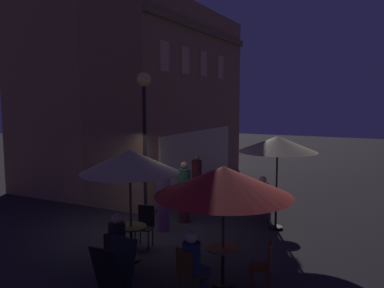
% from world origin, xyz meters
% --- Properties ---
extents(ground_plane, '(60.00, 60.00, 0.00)m').
position_xyz_m(ground_plane, '(0.00, 0.00, 0.00)').
color(ground_plane, '#262125').
extents(cafe_building, '(8.48, 6.22, 7.02)m').
position_xyz_m(cafe_building, '(4.36, 2.96, 3.50)').
color(cafe_building, '#A67954').
rests_on(cafe_building, ground).
extents(street_lamp_near_corner, '(0.39, 0.39, 4.21)m').
position_xyz_m(street_lamp_near_corner, '(0.73, 0.53, 3.20)').
color(street_lamp_near_corner, black).
rests_on(street_lamp_near_corner, ground).
extents(menu_sandwich_board, '(0.68, 0.55, 1.00)m').
position_xyz_m(menu_sandwich_board, '(-3.09, -1.30, 0.52)').
color(menu_sandwich_board, black).
rests_on(menu_sandwich_board, ground).
extents(cafe_table_0, '(0.65, 0.65, 0.72)m').
position_xyz_m(cafe_table_0, '(1.89, -2.87, 0.50)').
color(cafe_table_0, black).
rests_on(cafe_table_0, ground).
extents(cafe_table_1, '(0.67, 0.67, 0.77)m').
position_xyz_m(cafe_table_1, '(-1.61, -0.62, 0.54)').
color(cafe_table_1, black).
rests_on(cafe_table_1, ground).
extents(cafe_table_2, '(0.66, 0.66, 0.76)m').
position_xyz_m(cafe_table_2, '(-1.82, -2.82, 0.53)').
color(cafe_table_2, black).
rests_on(cafe_table_2, ground).
extents(patio_umbrella_0, '(2.09, 2.09, 2.51)m').
position_xyz_m(patio_umbrella_0, '(1.89, -2.87, 2.29)').
color(patio_umbrella_0, black).
rests_on(patio_umbrella_0, ground).
extents(patio_umbrella_1, '(2.09, 2.09, 2.43)m').
position_xyz_m(patio_umbrella_1, '(-1.61, -0.62, 2.17)').
color(patio_umbrella_1, black).
rests_on(patio_umbrella_1, ground).
extents(patio_umbrella_2, '(2.53, 2.53, 2.27)m').
position_xyz_m(patio_umbrella_2, '(-1.82, -2.82, 2.00)').
color(patio_umbrella_2, black).
rests_on(patio_umbrella_2, ground).
extents(cafe_chair_0, '(0.61, 0.61, 0.86)m').
position_xyz_m(cafe_chair_0, '(2.51, -2.28, 0.52)').
color(cafe_chair_0, '#4F3623').
rests_on(cafe_chair_0, ground).
extents(cafe_chair_1, '(0.47, 0.47, 0.98)m').
position_xyz_m(cafe_chair_1, '(-0.75, -0.42, 0.58)').
color(cafe_chair_1, black).
rests_on(cafe_chair_1, ground).
extents(cafe_chair_2, '(0.46, 0.46, 0.89)m').
position_xyz_m(cafe_chair_2, '(-2.37, -0.78, 0.54)').
color(cafe_chair_2, black).
rests_on(cafe_chair_2, ground).
extents(cafe_chair_3, '(0.45, 0.45, 0.91)m').
position_xyz_m(cafe_chair_3, '(-1.68, -3.58, 0.55)').
color(cafe_chair_3, '#5F3216').
rests_on(cafe_chair_3, ground).
extents(cafe_chair_4, '(0.49, 0.49, 0.96)m').
position_xyz_m(cafe_chair_4, '(-2.65, -2.51, 0.58)').
color(cafe_chair_4, '#503514').
rests_on(cafe_chair_4, ground).
extents(patron_seated_0, '(0.52, 0.51, 1.29)m').
position_xyz_m(patron_seated_0, '(2.41, -2.37, 0.73)').
color(patron_seated_0, '#2D2D48').
rests_on(patron_seated_0, ground).
extents(patron_seated_1, '(0.53, 0.41, 1.24)m').
position_xyz_m(patron_seated_1, '(-2.24, -0.75, 0.70)').
color(patron_seated_1, '#623E6F').
rests_on(patron_seated_1, ground).
extents(patron_seated_2, '(0.51, 0.42, 1.25)m').
position_xyz_m(patron_seated_2, '(-2.52, -2.56, 0.70)').
color(patron_seated_2, '#242F4A').
rests_on(patron_seated_2, ground).
extents(patron_standing_3, '(0.37, 0.37, 1.71)m').
position_xyz_m(patron_standing_3, '(0.42, -0.23, 0.85)').
color(patron_standing_3, '#613067').
rests_on(patron_standing_3, ground).
extents(patron_standing_4, '(0.31, 0.31, 1.76)m').
position_xyz_m(patron_standing_4, '(2.65, -0.15, 0.90)').
color(patron_standing_4, '#796F57').
rests_on(patron_standing_4, ground).
extents(patron_standing_5, '(0.37, 0.37, 1.74)m').
position_xyz_m(patron_standing_5, '(1.31, -0.39, 0.87)').
color(patron_standing_5, '#4B1C27').
rests_on(patron_standing_5, ground).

